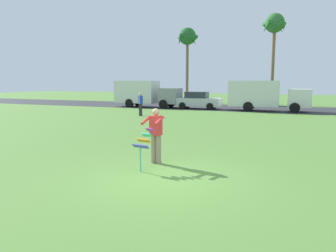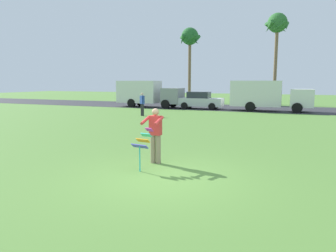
% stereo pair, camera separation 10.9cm
% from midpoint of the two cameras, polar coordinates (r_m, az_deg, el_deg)
% --- Properties ---
extents(ground_plane, '(120.00, 120.00, 0.00)m').
position_cam_midpoint_polar(ground_plane, '(8.48, -1.25, -9.44)').
color(ground_plane, '#568438').
extents(road_strip, '(120.00, 8.00, 0.01)m').
position_cam_midpoint_polar(road_strip, '(31.13, 16.22, 3.04)').
color(road_strip, '#2D2D33').
rests_on(road_strip, ground).
extents(person_kite_flyer, '(0.54, 0.66, 1.73)m').
position_cam_midpoint_polar(person_kite_flyer, '(9.79, -2.58, -1.35)').
color(person_kite_flyer, gray).
rests_on(person_kite_flyer, ground).
extents(kite_held, '(0.53, 0.67, 1.21)m').
position_cam_midpoint_polar(kite_held, '(9.06, -4.78, -2.95)').
color(kite_held, '#D83399').
rests_on(kite_held, ground).
extents(parked_truck_grey_van, '(6.73, 2.20, 2.62)m').
position_cam_midpoint_polar(parked_truck_grey_van, '(31.86, -4.44, 5.97)').
color(parked_truck_grey_van, gray).
rests_on(parked_truck_grey_van, ground).
extents(parked_car_silver, '(4.26, 1.95, 1.60)m').
position_cam_midpoint_polar(parked_car_silver, '(29.79, 5.32, 4.59)').
color(parked_car_silver, silver).
rests_on(parked_car_silver, ground).
extents(parked_truck_white_box, '(6.77, 2.29, 2.62)m').
position_cam_midpoint_polar(parked_truck_white_box, '(28.61, 16.79, 5.43)').
color(parked_truck_white_box, silver).
rests_on(parked_truck_white_box, ground).
extents(palm_tree_left_near, '(2.58, 2.71, 9.12)m').
position_cam_midpoint_polar(palm_tree_left_near, '(40.38, 3.44, 15.30)').
color(palm_tree_left_near, brown).
rests_on(palm_tree_left_near, ground).
extents(palm_tree_right_near, '(2.58, 2.71, 9.91)m').
position_cam_midpoint_polar(palm_tree_right_near, '(37.79, 18.60, 16.50)').
color(palm_tree_right_near, brown).
rests_on(palm_tree_right_near, ground).
extents(person_walker_near, '(0.49, 0.39, 1.73)m').
position_cam_midpoint_polar(person_walker_near, '(23.65, -5.13, 4.09)').
color(person_walker_near, '#26262B').
rests_on(person_walker_near, ground).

